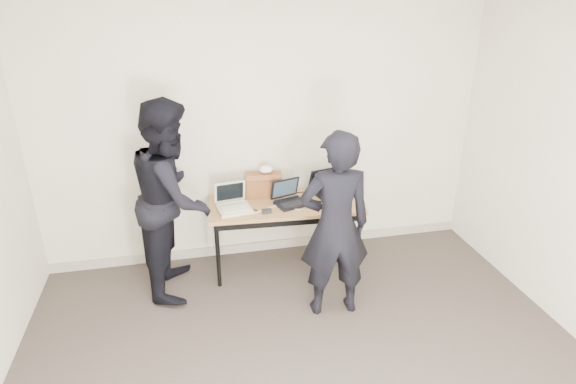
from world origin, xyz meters
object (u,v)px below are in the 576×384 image
object	(u,v)px
desk	(286,209)
laptop_beige	(233,205)
person_observer	(173,198)
laptop_center	(289,198)
equipment_box	(341,184)
laptop_right	(328,187)
leather_satchel	(264,184)
person_typist	(335,226)

from	to	relation	value
desk	laptop_beige	distance (m)	0.53
person_observer	laptop_center	bearing A→B (deg)	-78.45
equipment_box	laptop_right	bearing A→B (deg)	-174.17
laptop_beige	equipment_box	bearing A→B (deg)	2.20
laptop_center	leather_satchel	world-z (taller)	leather_satchel
laptop_center	laptop_right	bearing A→B (deg)	4.67
desk	laptop_right	xyz separation A→B (m)	(0.48, 0.18, 0.11)
laptop_right	equipment_box	xyz separation A→B (m)	(0.15, 0.02, 0.01)
leather_satchel	desk	bearing A→B (deg)	-46.73
laptop_beige	equipment_box	xyz separation A→B (m)	(1.15, 0.22, 0.02)
person_observer	equipment_box	bearing A→B (deg)	-73.64
laptop_beige	leather_satchel	world-z (taller)	leather_satchel
leather_satchel	person_typist	distance (m)	1.10
laptop_right	laptop_center	bearing A→B (deg)	-172.87
desk	person_typist	size ratio (longest dim) A/B	0.92
equipment_box	person_observer	size ratio (longest dim) A/B	0.13
desk	person_typist	bearing A→B (deg)	-68.59
leather_satchel	person_typist	world-z (taller)	person_typist
equipment_box	laptop_beige	bearing A→B (deg)	-169.26
laptop_center	equipment_box	distance (m)	0.62
laptop_center	person_observer	xyz separation A→B (m)	(-1.11, -0.08, 0.15)
desk	equipment_box	xyz separation A→B (m)	(0.63, 0.19, 0.13)
laptop_beige	person_typist	bearing A→B (deg)	-52.97
laptop_beige	person_typist	world-z (taller)	person_typist
desk	person_observer	bearing A→B (deg)	-172.47
leather_satchel	person_observer	size ratio (longest dim) A/B	0.20
laptop_center	person_typist	xyz separation A→B (m)	(0.22, -0.79, 0.07)
desk	laptop_center	world-z (taller)	laptop_center
person_typist	desk	bearing A→B (deg)	-69.36
person_observer	laptop_beige	bearing A→B (deg)	-77.25
leather_satchel	person_observer	bearing A→B (deg)	-156.03
desk	laptop_right	bearing A→B (deg)	23.43
laptop_right	equipment_box	world-z (taller)	laptop_right
person_observer	laptop_right	bearing A→B (deg)	-73.34
person_observer	leather_satchel	bearing A→B (deg)	-63.70
laptop_center	person_typist	size ratio (longest dim) A/B	0.22
desk	leather_satchel	distance (m)	0.34
laptop_beige	laptop_center	world-z (taller)	laptop_beige
laptop_beige	equipment_box	distance (m)	1.17
desk	equipment_box	bearing A→B (deg)	20.27
laptop_center	leather_satchel	xyz separation A→B (m)	(-0.22, 0.22, 0.08)
person_typist	person_observer	xyz separation A→B (m)	(-1.33, 0.71, 0.08)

